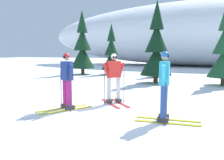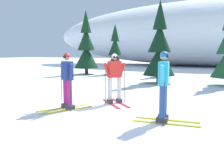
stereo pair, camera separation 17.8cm
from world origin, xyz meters
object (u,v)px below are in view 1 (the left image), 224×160
Objects in this scene: pine_tree_center_left at (111,53)px; pine_tree_far_left at (82,48)px; skier_navy_jacket at (67,80)px; pine_tree_center at (156,60)px; pine_tree_center_right at (156,49)px; skier_cyan_jacket at (165,85)px; skier_red_jacket at (114,77)px.

pine_tree_far_left is at bearing -161.28° from pine_tree_center_left.
skier_navy_jacket is 10.67m from pine_tree_center.
pine_tree_center_left is at bearing 105.42° from skier_navy_jacket.
pine_tree_center_right reaches higher than skier_navy_jacket.
pine_tree_far_left reaches higher than pine_tree_center.
skier_cyan_jacket is 0.35× the size of pine_tree_far_left.
pine_tree_far_left is at bearing 124.83° from skier_red_jacket.
skier_red_jacket is 0.43× the size of pine_tree_center_left.
pine_tree_center is (3.78, -0.68, -0.47)m from pine_tree_center_left.
pine_tree_far_left is 1.73× the size of pine_tree_center.
skier_navy_jacket is 0.60× the size of pine_tree_center.
pine_tree_center_left is (2.23, 0.76, -0.44)m from pine_tree_far_left.
pine_tree_center is at bearing -10.13° from pine_tree_center_left.
pine_tree_far_left reaches higher than skier_cyan_jacket.
pine_tree_center_right is at bearing -25.99° from pine_tree_far_left.
skier_navy_jacket is at bearing -93.55° from pine_tree_center.
pine_tree_far_left is 1.26× the size of pine_tree_center_left.
pine_tree_far_left is at bearing -179.23° from pine_tree_center.
pine_tree_far_left is (-6.38, 9.18, 1.23)m from skier_red_jacket.
pine_tree_center_right is at bearing 87.29° from skier_red_jacket.
pine_tree_center_right is (4.43, -4.01, 0.27)m from pine_tree_center_left.
pine_tree_center reaches higher than skier_cyan_jacket.
pine_tree_center_left is at bearing 112.70° from skier_red_jacket.
skier_cyan_jacket is 0.61× the size of pine_tree_center.
pine_tree_center_left is at bearing 118.23° from skier_cyan_jacket.
skier_red_jacket is 9.27m from pine_tree_center.
pine_tree_far_left is 7.42m from pine_tree_center_right.
pine_tree_center_right reaches higher than skier_red_jacket.
skier_cyan_jacket reaches higher than skier_navy_jacket.
skier_red_jacket is 6.02m from pine_tree_center_right.
pine_tree_center_right is at bearing 103.02° from skier_cyan_jacket.
skier_cyan_jacket is at bearing -61.77° from pine_tree_center_left.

